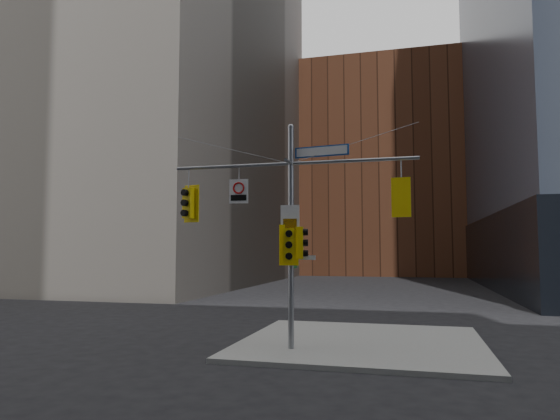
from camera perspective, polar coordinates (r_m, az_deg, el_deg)
The scene contains 13 objects.
ground at distance 14.31m, azimuth -0.68°, elevation -17.60°, with size 160.00×160.00×0.00m, color black.
sidewalk_corner at distance 17.80m, azimuth 9.33°, elevation -14.71°, with size 8.00×8.00×0.15m, color gray.
brick_midrise at distance 72.34m, azimuth 11.71°, elevation 4.08°, with size 26.00×20.00×28.00m, color brown.
signal_assembly at distance 15.92m, azimuth 1.25°, elevation -0.29°, with size 8.00×0.80×7.30m.
traffic_light_west_arm at distance 17.15m, azimuth -10.42°, elevation 0.76°, with size 0.60×0.56×1.28m.
traffic_light_east_arm at distance 15.52m, azimuth 13.74°, elevation 1.37°, with size 0.57×0.47×1.20m.
traffic_light_pole_side at distance 15.82m, azimuth 2.40°, elevation -3.77°, with size 0.42×0.36×1.01m.
traffic_light_pole_front at distance 15.62m, azimuth 1.02°, elevation -4.02°, with size 0.60×0.56×1.29m.
street_sign_blade at distance 15.98m, azimuth 4.77°, elevation 6.71°, with size 1.77×0.28×0.35m.
regulatory_sign_arm at distance 16.47m, azimuth -4.74°, elevation 2.23°, with size 0.64×0.08×0.80m.
regulatory_sign_pole at distance 15.79m, azimuth 1.15°, elevation -0.92°, with size 0.60×0.07×0.79m.
street_blade_ew at distance 15.78m, azimuth 2.86°, elevation -5.46°, with size 0.69×0.06×0.14m.
street_blade_ns at distance 16.33m, azimuth 1.63°, elevation -6.40°, with size 0.04×0.78×0.16m.
Camera 1 is at (3.72, -13.44, 3.22)m, focal length 32.00 mm.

